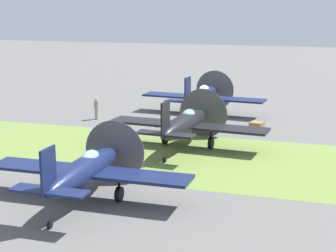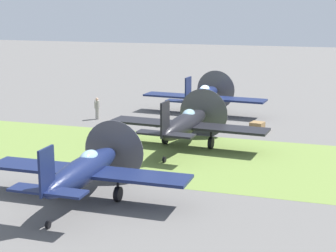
{
  "view_description": "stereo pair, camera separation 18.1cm",
  "coord_description": "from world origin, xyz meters",
  "px_view_note": "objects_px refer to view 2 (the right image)",
  "views": [
    {
      "loc": [
        10.4,
        -41.99,
        8.83
      ],
      "look_at": [
        0.24,
        -10.22,
        1.35
      ],
      "focal_mm": 57.7,
      "sensor_mm": 36.0,
      "label": 1
    },
    {
      "loc": [
        10.57,
        -41.93,
        8.83
      ],
      "look_at": [
        0.24,
        -10.22,
        1.35
      ],
      "focal_mm": 57.7,
      "sensor_mm": 36.0,
      "label": 2
    }
  ],
  "objects_px": {
    "supply_crate": "(257,126)",
    "airplane_wingman": "(186,124)",
    "airplane_lead": "(203,96)",
    "airplane_trail": "(85,170)",
    "ground_crew_chief": "(97,108)"
  },
  "relations": [
    {
      "from": "airplane_trail",
      "to": "supply_crate",
      "type": "bearing_deg",
      "value": 71.91
    },
    {
      "from": "airplane_wingman",
      "to": "supply_crate",
      "type": "relative_size",
      "value": 11.54
    },
    {
      "from": "airplane_wingman",
      "to": "supply_crate",
      "type": "bearing_deg",
      "value": 63.4
    },
    {
      "from": "airplane_lead",
      "to": "ground_crew_chief",
      "type": "height_order",
      "value": "airplane_lead"
    },
    {
      "from": "ground_crew_chief",
      "to": "airplane_trail",
      "type": "bearing_deg",
      "value": -144.17
    },
    {
      "from": "airplane_trail",
      "to": "ground_crew_chief",
      "type": "distance_m",
      "value": 18.34
    },
    {
      "from": "ground_crew_chief",
      "to": "supply_crate",
      "type": "height_order",
      "value": "ground_crew_chief"
    },
    {
      "from": "airplane_lead",
      "to": "airplane_wingman",
      "type": "distance_m",
      "value": 10.73
    },
    {
      "from": "airplane_wingman",
      "to": "supply_crate",
      "type": "xyz_separation_m",
      "value": [
        3.58,
        6.09,
        -1.23
      ]
    },
    {
      "from": "supply_crate",
      "to": "airplane_lead",
      "type": "bearing_deg",
      "value": 139.16
    },
    {
      "from": "airplane_lead",
      "to": "supply_crate",
      "type": "distance_m",
      "value": 7.0
    },
    {
      "from": "airplane_trail",
      "to": "ground_crew_chief",
      "type": "bearing_deg",
      "value": 113.35
    },
    {
      "from": "supply_crate",
      "to": "airplane_wingman",
      "type": "bearing_deg",
      "value": -120.44
    },
    {
      "from": "airplane_lead",
      "to": "airplane_trail",
      "type": "relative_size",
      "value": 1.06
    },
    {
      "from": "airplane_wingman",
      "to": "ground_crew_chief",
      "type": "distance_m",
      "value": 11.06
    }
  ]
}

